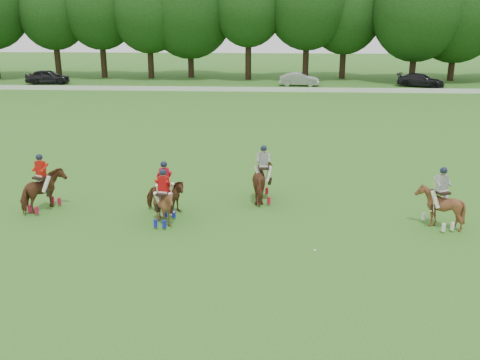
# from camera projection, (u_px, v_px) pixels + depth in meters

# --- Properties ---
(ground) EXTENTS (180.00, 180.00, 0.00)m
(ground) POSITION_uv_depth(u_px,v_px,m) (183.00, 260.00, 17.01)
(ground) COLOR #31601B
(ground) RESTS_ON ground
(tree_line) EXTENTS (117.98, 14.32, 14.75)m
(tree_line) POSITION_uv_depth(u_px,v_px,m) (251.00, 6.00, 60.27)
(tree_line) COLOR black
(tree_line) RESTS_ON ground
(boundary_rail) EXTENTS (120.00, 0.10, 0.44)m
(boundary_rail) POSITION_uv_depth(u_px,v_px,m) (244.00, 89.00, 53.13)
(boundary_rail) COLOR white
(boundary_rail) RESTS_ON ground
(car_left) EXTENTS (4.79, 2.36, 1.57)m
(car_left) POSITION_uv_depth(u_px,v_px,m) (48.00, 77.00, 58.46)
(car_left) COLOR black
(car_left) RESTS_ON ground
(car_mid) EXTENTS (4.28, 1.73, 1.38)m
(car_mid) POSITION_uv_depth(u_px,v_px,m) (299.00, 79.00, 56.95)
(car_mid) COLOR #9B9BA0
(car_mid) RESTS_ON ground
(car_right) EXTENTS (5.18, 3.63, 1.39)m
(car_right) POSITION_uv_depth(u_px,v_px,m) (421.00, 80.00, 56.24)
(car_right) COLOR black
(car_right) RESTS_ON ground
(polo_red_a) EXTENTS (1.57, 2.08, 2.30)m
(polo_red_a) POSITION_uv_depth(u_px,v_px,m) (43.00, 190.00, 21.09)
(polo_red_a) COLOR #4E2A14
(polo_red_a) RESTS_ON ground
(polo_red_b) EXTENTS (1.66, 1.54, 2.10)m
(polo_red_b) POSITION_uv_depth(u_px,v_px,m) (165.00, 195.00, 20.83)
(polo_red_b) COLOR #4E2A14
(polo_red_b) RESTS_ON ground
(polo_red_c) EXTENTS (1.33, 1.44, 2.13)m
(polo_red_c) POSITION_uv_depth(u_px,v_px,m) (164.00, 205.00, 19.72)
(polo_red_c) COLOR #4E2A14
(polo_red_c) RESTS_ON ground
(polo_stripe_a) EXTENTS (1.25, 2.04, 2.37)m
(polo_stripe_a) POSITION_uv_depth(u_px,v_px,m) (263.00, 181.00, 22.17)
(polo_stripe_a) COLOR #4E2A14
(polo_stripe_a) RESTS_ON ground
(polo_stripe_b) EXTENTS (1.69, 1.78, 2.28)m
(polo_stripe_b) POSITION_uv_depth(u_px,v_px,m) (439.00, 206.00, 19.45)
(polo_stripe_b) COLOR #4E2A14
(polo_stripe_b) RESTS_ON ground
(polo_ball) EXTENTS (0.09, 0.09, 0.09)m
(polo_ball) POSITION_uv_depth(u_px,v_px,m) (315.00, 251.00, 17.62)
(polo_ball) COLOR white
(polo_ball) RESTS_ON ground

